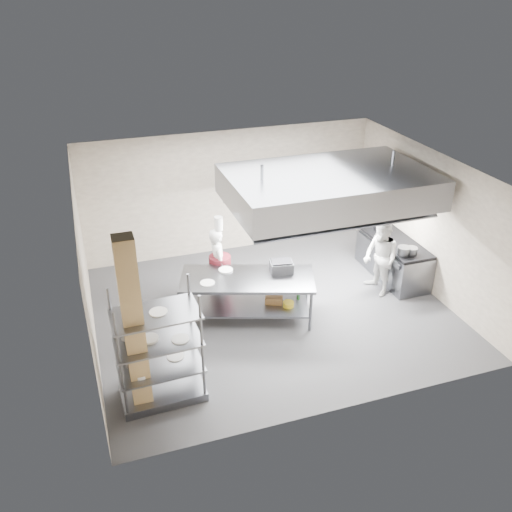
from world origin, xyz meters
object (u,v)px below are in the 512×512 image
object	(u,v)px
pass_rack	(158,347)
cooking_range	(393,259)
chef_line	(380,258)
island	(247,298)
chef_head	(218,265)
stockpot	(404,251)
chef_plating	(128,347)
griddle	(281,267)

from	to	relation	value
pass_rack	cooking_range	bearing A→B (deg)	20.08
pass_rack	chef_line	xyz separation A→B (m)	(4.96, 1.77, -0.16)
island	pass_rack	bearing A→B (deg)	-120.43
chef_head	stockpot	distance (m)	3.89
cooking_range	chef_head	world-z (taller)	chef_head
island	cooking_range	world-z (taller)	island
island	chef_head	world-z (taller)	chef_head
island	chef_head	size ratio (longest dim) A/B	1.60
cooking_range	stockpot	size ratio (longest dim) A/B	7.47
chef_line	stockpot	world-z (taller)	chef_line
chef_head	stockpot	bearing A→B (deg)	-104.91
island	stockpot	bearing A→B (deg)	16.60
island	chef_line	world-z (taller)	chef_line
chef_line	chef_plating	world-z (taller)	chef_line
chef_plating	griddle	size ratio (longest dim) A/B	3.63
chef_head	chef_plating	size ratio (longest dim) A/B	1.01
pass_rack	chef_head	world-z (taller)	pass_rack
pass_rack	stockpot	size ratio (longest dim) A/B	7.47
stockpot	griddle	bearing A→B (deg)	177.01
griddle	cooking_range	bearing A→B (deg)	20.44
cooking_range	chef_plating	size ratio (longest dim) A/B	1.24
island	griddle	bearing A→B (deg)	20.33
chef_plating	chef_line	bearing A→B (deg)	112.45
pass_rack	chef_line	bearing A→B (deg)	17.53
chef_head	cooking_range	bearing A→B (deg)	-94.74
chef_line	chef_plating	bearing A→B (deg)	-79.92
island	griddle	size ratio (longest dim) A/B	5.85
island	cooking_range	distance (m)	3.67
pass_rack	griddle	bearing A→B (deg)	30.88
island	stockpot	world-z (taller)	stockpot
cooking_range	griddle	size ratio (longest dim) A/B	4.52
pass_rack	chef_plating	world-z (taller)	pass_rack
griddle	stockpot	bearing A→B (deg)	7.15
pass_rack	chef_head	bearing A→B (deg)	55.52
pass_rack	cooking_range	size ratio (longest dim) A/B	1.00
chef_head	chef_plating	world-z (taller)	chef_head
griddle	island	bearing A→B (deg)	-168.14
cooking_range	griddle	bearing A→B (deg)	-169.69
pass_rack	chef_plating	bearing A→B (deg)	134.24
island	cooking_range	bearing A→B (deg)	27.24
pass_rack	chef_line	distance (m)	5.27
island	stockpot	size ratio (longest dim) A/B	9.68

